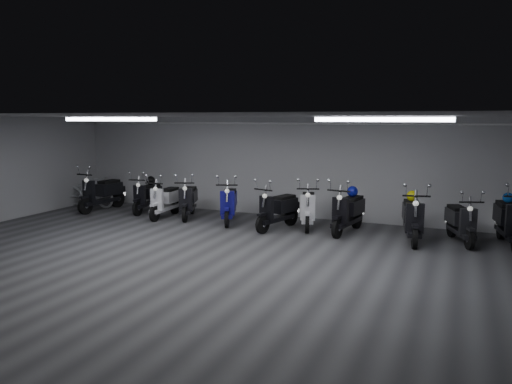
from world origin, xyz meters
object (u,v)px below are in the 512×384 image
at_px(scooter_8, 413,211).
at_px(helmet_0, 508,198).
at_px(scooter_9, 461,215).
at_px(scooter_10, 510,213).
at_px(scooter_0, 101,187).
at_px(scooter_7, 348,205).
at_px(helmet_3, 352,191).
at_px(scooter_3, 188,195).
at_px(helmet_2, 412,196).
at_px(scooter_5, 277,203).
at_px(helmet_1, 151,180).
at_px(scooter_6, 308,202).
at_px(bicycle, 89,188).
at_px(scooter_2, 165,195).
at_px(scooter_1, 147,191).
at_px(scooter_4, 229,198).

bearing_deg(scooter_8, helmet_0, 8.26).
distance_m(scooter_9, scooter_10, 0.98).
bearing_deg(scooter_0, scooter_10, 6.10).
xyz_separation_m(scooter_7, helmet_3, (0.04, 0.25, 0.30)).
bearing_deg(scooter_3, scooter_7, -22.23).
xyz_separation_m(scooter_9, helmet_2, (-1.05, -0.03, 0.37)).
xyz_separation_m(scooter_0, scooter_7, (7.44, 0.06, -0.03)).
bearing_deg(scooter_9, scooter_5, 165.04).
bearing_deg(scooter_3, scooter_10, -20.83).
bearing_deg(helmet_1, scooter_6, -3.72).
relative_size(bicycle, helmet_2, 7.15).
xyz_separation_m(scooter_5, helmet_3, (1.75, 0.54, 0.33)).
distance_m(scooter_2, scooter_8, 6.63).
relative_size(scooter_9, helmet_3, 6.39).
bearing_deg(scooter_10, helmet_0, 90.00).
xyz_separation_m(scooter_10, helmet_3, (-3.44, 0.10, 0.25)).
distance_m(scooter_8, bicycle, 9.76).
relative_size(scooter_0, scooter_3, 1.09).
distance_m(scooter_0, helmet_1, 1.51).
distance_m(scooter_6, scooter_10, 4.55).
height_order(scooter_0, scooter_5, scooter_0).
height_order(scooter_8, helmet_2, scooter_8).
xyz_separation_m(scooter_6, helmet_2, (2.53, -0.16, 0.33)).
bearing_deg(bicycle, scooter_9, -91.76).
height_order(scooter_0, scooter_6, scooter_0).
relative_size(scooter_2, helmet_1, 6.59).
relative_size(scooter_0, scooter_5, 1.08).
relative_size(scooter_10, helmet_1, 7.59).
bearing_deg(scooter_7, scooter_5, -161.13).
relative_size(scooter_0, helmet_1, 7.35).
xyz_separation_m(scooter_5, helmet_0, (5.15, 0.71, 0.37)).
distance_m(bicycle, helmet_3, 8.28).
bearing_deg(scooter_6, scooter_5, -159.64).
distance_m(scooter_5, helmet_0, 5.21).
relative_size(scooter_0, scooter_1, 1.12).
bearing_deg(helmet_1, scooter_8, -5.64).
height_order(scooter_3, helmet_0, scooter_3).
height_order(scooter_1, helmet_0, scooter_1).
xyz_separation_m(scooter_5, scooter_8, (3.22, 0.06, 0.04)).
xyz_separation_m(scooter_1, scooter_3, (1.55, -0.23, 0.02)).
relative_size(scooter_0, scooter_9, 1.13).
distance_m(scooter_1, scooter_7, 6.04).
xyz_separation_m(scooter_8, helmet_0, (1.93, 0.66, 0.32)).
bearing_deg(helmet_1, scooter_9, -3.07).
distance_m(scooter_7, scooter_9, 2.52).
height_order(scooter_10, helmet_0, scooter_10).
bearing_deg(helmet_0, scooter_9, -158.15).
xyz_separation_m(scooter_6, helmet_0, (4.50, 0.24, 0.36)).
relative_size(scooter_4, scooter_9, 1.07).
bearing_deg(helmet_2, scooter_4, -178.87).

